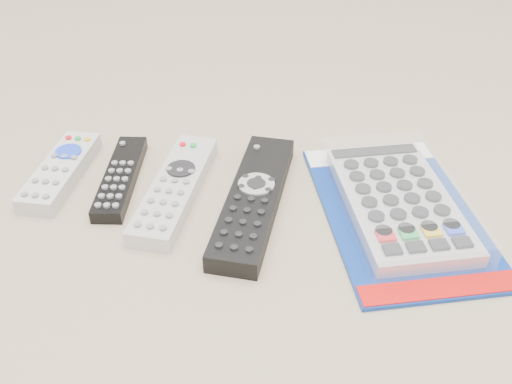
# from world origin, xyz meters

# --- Properties ---
(remote_small_grey) EXTENTS (0.07, 0.18, 0.03)m
(remote_small_grey) POSITION_xyz_m (-0.22, 0.04, 0.01)
(remote_small_grey) COLOR #ADADAF
(remote_small_grey) RESTS_ON ground
(remote_slim_black) EXTENTS (0.05, 0.18, 0.02)m
(remote_slim_black) POSITION_xyz_m (-0.13, 0.03, 0.01)
(remote_slim_black) COLOR black
(remote_slim_black) RESTS_ON ground
(remote_silver_dvd) EXTENTS (0.09, 0.23, 0.03)m
(remote_silver_dvd) POSITION_xyz_m (-0.05, 0.01, 0.01)
(remote_silver_dvd) COLOR #B7B7BB
(remote_silver_dvd) RESTS_ON ground
(remote_large_black) EXTENTS (0.10, 0.27, 0.03)m
(remote_large_black) POSITION_xyz_m (0.05, -0.01, 0.01)
(remote_large_black) COLOR black
(remote_large_black) RESTS_ON ground
(jumbo_remote_packaged) EXTENTS (0.24, 0.34, 0.04)m
(jumbo_remote_packaged) POSITION_xyz_m (0.24, -0.01, 0.02)
(jumbo_remote_packaged) COLOR navy
(jumbo_remote_packaged) RESTS_ON ground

